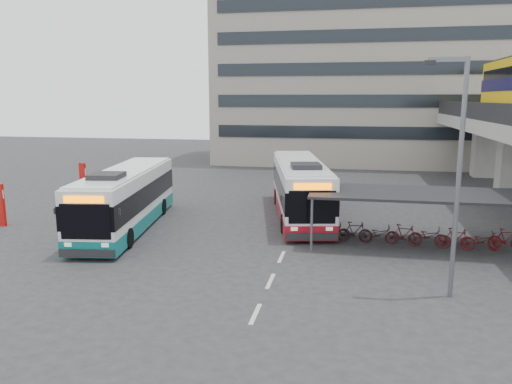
% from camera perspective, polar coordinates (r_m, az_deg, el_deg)
% --- Properties ---
extents(ground, '(120.00, 120.00, 0.00)m').
position_cam_1_polar(ground, '(22.57, -3.41, -7.04)').
color(ground, '#28282B').
rests_on(ground, ground).
extents(bike_shelter, '(10.00, 4.00, 2.54)m').
position_cam_1_polar(bike_shelter, '(24.65, 17.87, -2.89)').
color(bike_shelter, '#595B60').
rests_on(bike_shelter, ground).
extents(office_block, '(30.00, 15.00, 25.00)m').
position_cam_1_polar(office_block, '(57.10, 11.99, 16.12)').
color(office_block, gray).
rests_on(office_block, ground).
extents(road_markings, '(0.15, 7.60, 0.01)m').
position_cam_1_polar(road_markings, '(19.31, 1.66, -10.13)').
color(road_markings, beige).
rests_on(road_markings, ground).
extents(bus_main, '(4.89, 12.16, 3.51)m').
position_cam_1_polar(bus_main, '(29.34, 5.05, 0.37)').
color(bus_main, white).
rests_on(bus_main, ground).
extents(bus_teal, '(4.11, 11.71, 3.39)m').
position_cam_1_polar(bus_teal, '(27.43, -14.58, -0.79)').
color(bus_teal, white).
rests_on(bus_teal, ground).
extents(pedestrian, '(0.71, 0.77, 1.77)m').
position_cam_1_polar(pedestrian, '(25.58, -14.12, -3.16)').
color(pedestrian, black).
rests_on(pedestrian, ground).
extents(lamp_post, '(1.44, 0.24, 8.20)m').
position_cam_1_polar(lamp_post, '(18.01, 21.93, 2.92)').
color(lamp_post, '#595B60').
rests_on(lamp_post, ground).
extents(sign_totem_mid, '(0.50, 0.28, 2.34)m').
position_cam_1_polar(sign_totem_mid, '(30.34, -27.10, -1.25)').
color(sign_totem_mid, '#B10F0A').
rests_on(sign_totem_mid, ground).
extents(sign_totem_north, '(0.54, 0.30, 2.52)m').
position_cam_1_polar(sign_totem_north, '(36.20, -19.16, 1.24)').
color(sign_totem_north, '#B10F0A').
rests_on(sign_totem_north, ground).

